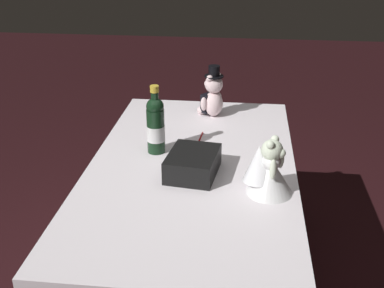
{
  "coord_description": "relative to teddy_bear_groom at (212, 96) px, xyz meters",
  "views": [
    {
      "loc": [
        1.96,
        0.22,
        1.77
      ],
      "look_at": [
        0.0,
        0.0,
        0.86
      ],
      "focal_mm": 45.94,
      "sensor_mm": 36.0,
      "label": 1
    }
  ],
  "objects": [
    {
      "name": "teddy_bear_bride",
      "position": [
        0.82,
        0.28,
        -0.01
      ],
      "size": [
        0.2,
        0.23,
        0.24
      ],
      "color": "white",
      "rests_on": "reception_table"
    },
    {
      "name": "teddy_bear_groom",
      "position": [
        0.0,
        0.0,
        0.0
      ],
      "size": [
        0.14,
        0.14,
        0.29
      ],
      "color": "silver",
      "rests_on": "reception_table"
    },
    {
      "name": "reception_table",
      "position": [
        0.62,
        -0.04,
        -0.49
      ],
      "size": [
        1.67,
        0.92,
        0.76
      ],
      "primitive_type": "cube",
      "color": "white",
      "rests_on": "ground_plane"
    },
    {
      "name": "gift_case_black",
      "position": [
        0.71,
        -0.03,
        -0.06
      ],
      "size": [
        0.28,
        0.23,
        0.1
      ],
      "color": "black",
      "rests_on": "reception_table"
    },
    {
      "name": "champagne_bottle",
      "position": [
        0.5,
        -0.23,
        0.02
      ],
      "size": [
        0.09,
        0.09,
        0.33
      ],
      "color": "black",
      "rests_on": "reception_table"
    },
    {
      "name": "signing_pen",
      "position": [
        0.33,
        -0.03,
        -0.11
      ],
      "size": [
        0.15,
        0.02,
        0.01
      ],
      "color": "maroon",
      "rests_on": "reception_table"
    }
  ]
}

